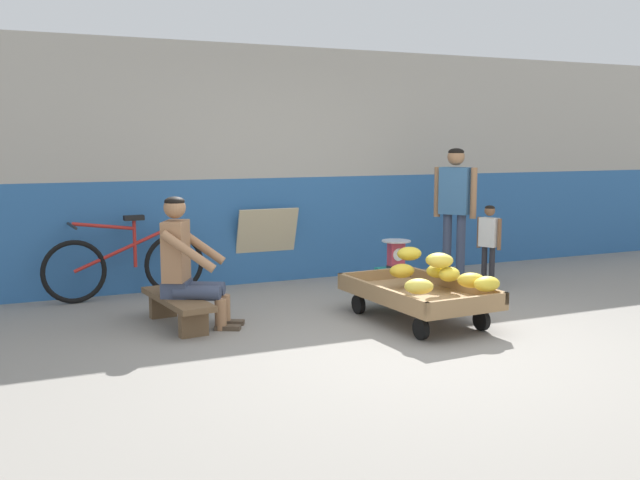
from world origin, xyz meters
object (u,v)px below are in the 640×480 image
object	(u,v)px
low_bench	(177,304)
plastic_crate	(396,282)
bicycle_near_left	(125,265)
sign_board	(266,245)
shopping_bag	(441,292)
banana_cart	(417,295)
weighing_scale	(396,254)
vendor_seated	(186,263)
customer_adult	(455,200)
customer_child	(489,238)

from	to	relation	value
low_bench	plastic_crate	size ratio (longest dim) A/B	3.13
bicycle_near_left	sign_board	size ratio (longest dim) A/B	1.92
low_bench	shopping_bag	distance (m)	2.62
banana_cart	plastic_crate	xyz separation A→B (m)	(0.36, 1.00, -0.09)
weighing_scale	sign_board	bearing A→B (deg)	127.33
low_bench	vendor_seated	distance (m)	0.38
plastic_crate	bicycle_near_left	xyz separation A→B (m)	(-2.58, 1.07, 0.20)
vendor_seated	bicycle_near_left	distance (m)	1.44
weighing_scale	bicycle_near_left	world-z (taller)	bicycle_near_left
banana_cart	bicycle_near_left	size ratio (longest dim) A/B	0.89
plastic_crate	sign_board	size ratio (longest dim) A/B	0.42
sign_board	shopping_bag	bearing A→B (deg)	-55.11
bicycle_near_left	customer_adult	xyz separation A→B (m)	(3.50, -0.77, 0.60)
weighing_scale	customer_child	xyz separation A→B (m)	(1.07, -0.13, 0.12)
shopping_bag	vendor_seated	bearing A→B (deg)	176.51
vendor_seated	customer_child	bearing A→B (deg)	3.24
low_bench	sign_board	xyz separation A→B (m)	(1.39, 1.55, 0.23)
banana_cart	sign_board	world-z (taller)	sign_board
banana_cart	plastic_crate	bearing A→B (deg)	70.33
vendor_seated	bicycle_near_left	size ratio (longest dim) A/B	0.69
bicycle_near_left	sign_board	xyz separation A→B (m)	(1.60, 0.20, 0.08)
plastic_crate	customer_adult	distance (m)	1.26
bicycle_near_left	customer_child	distance (m)	3.85
weighing_scale	bicycle_near_left	bearing A→B (deg)	157.48
banana_cart	shopping_bag	bearing A→B (deg)	40.79
sign_board	low_bench	bearing A→B (deg)	-131.79
weighing_scale	shopping_bag	size ratio (longest dim) A/B	1.25
weighing_scale	sign_board	distance (m)	1.60
bicycle_near_left	shopping_bag	world-z (taller)	bicycle_near_left
sign_board	customer_adult	size ratio (longest dim) A/B	0.56
shopping_bag	weighing_scale	bearing A→B (deg)	117.56
banana_cart	customer_adult	bearing A→B (deg)	45.40
banana_cart	plastic_crate	distance (m)	1.06
customer_adult	banana_cart	bearing A→B (deg)	-134.60
vendor_seated	bicycle_near_left	bearing A→B (deg)	101.97
low_bench	customer_adult	size ratio (longest dim) A/B	0.74
banana_cart	shopping_bag	distance (m)	0.81
customer_child	shopping_bag	xyz separation A→B (m)	(-0.82, -0.34, -0.45)
banana_cart	weighing_scale	distance (m)	1.08
sign_board	shopping_bag	distance (m)	2.15
plastic_crate	customer_child	bearing A→B (deg)	-7.05
weighing_scale	sign_board	size ratio (longest dim) A/B	0.35
vendor_seated	customer_adult	bearing A→B (deg)	10.94
bicycle_near_left	customer_child	xyz separation A→B (m)	(3.65, -1.20, 0.22)
customer_adult	sign_board	bearing A→B (deg)	152.73
vendor_seated	bicycle_near_left	xyz separation A→B (m)	(-0.29, 1.39, -0.21)
customer_child	customer_adult	bearing A→B (deg)	109.44
sign_board	customer_adult	distance (m)	2.19
weighing_scale	sign_board	world-z (taller)	sign_board
bicycle_near_left	shopping_bag	bearing A→B (deg)	-28.66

